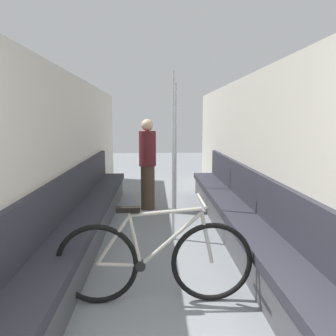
% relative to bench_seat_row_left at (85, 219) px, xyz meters
% --- Properties ---
extents(wall_left, '(0.10, 9.81, 2.22)m').
position_rel_bench_seat_row_left_xyz_m(wall_left, '(-0.25, -0.15, 0.81)').
color(wall_left, beige).
rests_on(wall_left, ground).
extents(wall_right, '(0.10, 9.81, 2.22)m').
position_rel_bench_seat_row_left_xyz_m(wall_right, '(2.29, -0.15, 0.81)').
color(wall_right, beige).
rests_on(wall_right, ground).
extents(bench_seat_row_left, '(0.47, 5.60, 0.94)m').
position_rel_bench_seat_row_left_xyz_m(bench_seat_row_left, '(0.00, 0.00, 0.00)').
color(bench_seat_row_left, '#4C4C51').
rests_on(bench_seat_row_left, ground).
extents(bench_seat_row_right, '(0.47, 5.60, 0.94)m').
position_rel_bench_seat_row_left_xyz_m(bench_seat_row_right, '(2.04, 0.00, 0.00)').
color(bench_seat_row_right, '#4C4C51').
rests_on(bench_seat_row_right, ground).
extents(bicycle, '(1.72, 0.46, 0.93)m').
position_rel_bench_seat_row_left_xyz_m(bicycle, '(0.91, -1.49, 0.08)').
color(bicycle, black).
rests_on(bicycle, ground).
extents(grab_pole_near, '(0.08, 0.08, 2.20)m').
position_rel_bench_seat_row_left_xyz_m(grab_pole_near, '(1.17, 0.04, 0.77)').
color(grab_pole_near, gray).
rests_on(grab_pole_near, ground).
extents(grab_pole_far, '(0.08, 0.08, 2.20)m').
position_rel_bench_seat_row_left_xyz_m(grab_pole_far, '(1.29, 1.41, 0.77)').
color(grab_pole_far, gray).
rests_on(grab_pole_far, ground).
extents(passenger_standing, '(0.30, 0.30, 1.61)m').
position_rel_bench_seat_row_left_xyz_m(passenger_standing, '(0.80, 1.56, 0.52)').
color(passenger_standing, '#473828').
rests_on(passenger_standing, ground).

